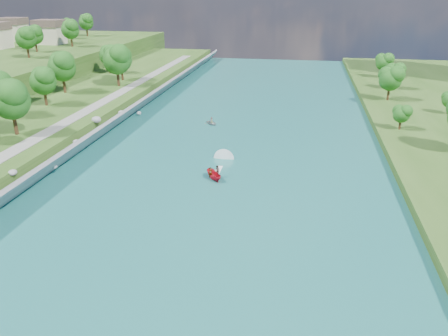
# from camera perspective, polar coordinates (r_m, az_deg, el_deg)

# --- Properties ---
(ground) EXTENTS (260.00, 260.00, 0.00)m
(ground) POSITION_cam_1_polar(r_m,az_deg,el_deg) (55.63, -3.94, -7.37)
(ground) COLOR #2D5119
(ground) RESTS_ON ground
(river_water) EXTENTS (55.00, 240.00, 0.10)m
(river_water) POSITION_cam_1_polar(r_m,az_deg,el_deg) (73.22, -0.16, 0.32)
(river_water) COLOR #196059
(river_water) RESTS_ON ground
(ridge_west) EXTENTS (60.00, 120.00, 9.00)m
(ridge_west) POSITION_cam_1_polar(r_m,az_deg,el_deg) (172.08, -23.90, 12.85)
(ridge_west) COLOR #2D5119
(ridge_west) RESTS_ON ground
(riprap_bank) EXTENTS (4.13, 236.00, 4.53)m
(riprap_bank) POSITION_cam_1_polar(r_m,az_deg,el_deg) (80.79, -18.58, 2.61)
(riprap_bank) COLOR slate
(riprap_bank) RESTS_ON ground
(riverside_path) EXTENTS (3.00, 200.00, 0.10)m
(riverside_path) POSITION_cam_1_polar(r_m,az_deg,el_deg) (83.90, -22.62, 4.00)
(riverside_path) COLOR gray
(riverside_path) RESTS_ON berm_west
(ridge_houses) EXTENTS (29.50, 29.50, 8.40)m
(ridge_houses) POSITION_cam_1_polar(r_m,az_deg,el_deg) (178.70, -25.18, 15.82)
(ridge_houses) COLOR beige
(ridge_houses) RESTS_ON ridge_west
(trees_ridge) EXTENTS (21.42, 67.09, 10.68)m
(trees_ridge) POSITION_cam_1_polar(r_m,az_deg,el_deg) (171.10, -20.71, 16.50)
(trees_ridge) COLOR #164A13
(trees_ridge) RESTS_ON ridge_west
(motorboat) EXTENTS (3.60, 18.72, 2.09)m
(motorboat) POSITION_cam_1_polar(r_m,az_deg,el_deg) (69.32, -1.05, -0.39)
(motorboat) COLOR red
(motorboat) RESTS_ON river_water
(raft) EXTENTS (3.90, 3.92, 1.52)m
(raft) POSITION_cam_1_polar(r_m,az_deg,el_deg) (95.85, -1.62, 5.96)
(raft) COLOR gray
(raft) RESTS_ON river_water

